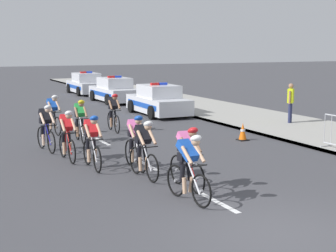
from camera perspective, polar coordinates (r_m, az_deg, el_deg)
ground_plane at (r=9.75m, az=11.99°, el=-11.54°), size 160.00×160.00×0.00m
sidewalk_slab at (r=25.48m, az=7.36°, el=1.34°), size 4.58×60.00×0.12m
kerb_edge at (r=24.36m, az=2.99°, el=1.07°), size 0.16×60.00×0.13m
lane_markings_centre at (r=14.80m, az=-2.42°, el=-4.28°), size 0.14×17.60×0.01m
cyclist_lead at (r=11.15m, az=2.31°, el=-4.52°), size 0.45×1.72×1.56m
cyclist_second at (r=12.16m, az=2.14°, el=-3.39°), size 0.42×1.72×1.56m
cyclist_third at (r=13.15m, az=-2.69°, el=-2.46°), size 0.43×1.72×1.56m
cyclist_fourth at (r=14.14m, az=-3.62°, el=-1.67°), size 0.43×1.72×1.56m
cyclist_fifth at (r=14.27m, az=-8.42°, el=-1.64°), size 0.42×1.72×1.56m
cyclist_sixth at (r=15.42m, az=-11.11°, el=-0.93°), size 0.42×1.72×1.56m
cyclist_seventh at (r=16.97m, az=-13.36°, el=-0.12°), size 0.45×1.72×1.56m
cyclist_eighth at (r=18.32m, az=-9.71°, el=0.65°), size 0.43×1.72×1.56m
cyclist_ninth at (r=20.27m, az=-12.62°, el=1.34°), size 0.45×1.72×1.56m
cyclist_tenth at (r=20.41m, az=-6.06°, el=1.56°), size 0.44×1.72×1.56m
police_car_nearest at (r=25.29m, az=-1.09°, el=2.77°), size 2.08×4.44×1.59m
police_car_second at (r=31.20m, az=-5.97°, el=3.89°), size 2.06×4.43×1.59m
police_car_third at (r=36.78m, az=-9.05°, el=4.57°), size 2.04×4.42×1.59m
traffic_cone_near at (r=18.67m, az=8.27°, el=-0.64°), size 0.36×0.36×0.64m
spectator_closest at (r=22.48m, az=13.41°, el=2.80°), size 0.45×0.40×1.68m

